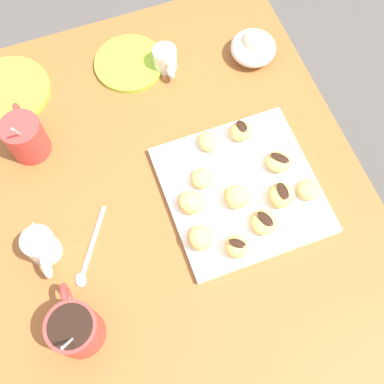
{
  "coord_description": "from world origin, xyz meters",
  "views": [
    {
      "loc": [
        -0.37,
        0.09,
        1.63
      ],
      "look_at": [
        -0.02,
        -0.04,
        0.76
      ],
      "focal_mm": 45.28,
      "sensor_mm": 36.0,
      "label": 1
    }
  ],
  "objects_px": {
    "saucer_lime_right": "(8,91)",
    "beignet_9": "(237,197)",
    "beignet_1": "(208,142)",
    "coffee_mug_red_right": "(25,136)",
    "beignet_8": "(200,238)",
    "dining_table": "(173,220)",
    "beignet_4": "(279,162)",
    "pastry_plate_square": "(241,190)",
    "coffee_mug_red_left": "(75,328)",
    "beignet_0": "(236,247)",
    "beignet_10": "(191,202)",
    "beignet_7": "(264,222)",
    "beignet_3": "(308,189)",
    "beignet_2": "(241,131)",
    "cream_pitcher_white": "(41,246)",
    "saucer_lime_left": "(129,63)",
    "beignet_6": "(201,177)",
    "beignet_5": "(281,195)",
    "ice_cream_bowl": "(253,47)",
    "chocolate_sauce_pitcher": "(165,58)"
  },
  "relations": [
    {
      "from": "saucer_lime_right",
      "to": "beignet_7",
      "type": "xyz_separation_m",
      "value": [
        -0.48,
        -0.4,
        0.03
      ]
    },
    {
      "from": "coffee_mug_red_right",
      "to": "saucer_lime_left",
      "type": "bearing_deg",
      "value": -62.18
    },
    {
      "from": "beignet_1",
      "to": "beignet_6",
      "type": "height_order",
      "value": "beignet_6"
    },
    {
      "from": "beignet_8",
      "to": "dining_table",
      "type": "bearing_deg",
      "value": 10.43
    },
    {
      "from": "beignet_9",
      "to": "beignet_5",
      "type": "bearing_deg",
      "value": -108.1
    },
    {
      "from": "dining_table",
      "to": "chocolate_sauce_pitcher",
      "type": "bearing_deg",
      "value": -17.44
    },
    {
      "from": "pastry_plate_square",
      "to": "beignet_3",
      "type": "relative_size",
      "value": 6.29
    },
    {
      "from": "saucer_lime_right",
      "to": "saucer_lime_left",
      "type": "bearing_deg",
      "value": -94.16
    },
    {
      "from": "beignet_9",
      "to": "beignet_8",
      "type": "bearing_deg",
      "value": 119.29
    },
    {
      "from": "beignet_0",
      "to": "beignet_6",
      "type": "relative_size",
      "value": 1.01
    },
    {
      "from": "ice_cream_bowl",
      "to": "beignet_7",
      "type": "distance_m",
      "value": 0.42
    },
    {
      "from": "pastry_plate_square",
      "to": "beignet_1",
      "type": "relative_size",
      "value": 6.21
    },
    {
      "from": "beignet_5",
      "to": "beignet_6",
      "type": "height_order",
      "value": "beignet_5"
    },
    {
      "from": "beignet_8",
      "to": "beignet_9",
      "type": "height_order",
      "value": "same"
    },
    {
      "from": "beignet_8",
      "to": "beignet_1",
      "type": "bearing_deg",
      "value": -25.01
    },
    {
      "from": "beignet_1",
      "to": "saucer_lime_right",
      "type": "bearing_deg",
      "value": 51.93
    },
    {
      "from": "beignet_1",
      "to": "beignet_8",
      "type": "bearing_deg",
      "value": 154.99
    },
    {
      "from": "beignet_4",
      "to": "beignet_10",
      "type": "distance_m",
      "value": 0.2
    },
    {
      "from": "beignet_2",
      "to": "cream_pitcher_white",
      "type": "bearing_deg",
      "value": 103.05
    },
    {
      "from": "pastry_plate_square",
      "to": "coffee_mug_red_left",
      "type": "bearing_deg",
      "value": 112.71
    },
    {
      "from": "beignet_9",
      "to": "cream_pitcher_white",
      "type": "bearing_deg",
      "value": 85.4
    },
    {
      "from": "ice_cream_bowl",
      "to": "beignet_2",
      "type": "height_order",
      "value": "ice_cream_bowl"
    },
    {
      "from": "coffee_mug_red_right",
      "to": "beignet_9",
      "type": "distance_m",
      "value": 0.44
    },
    {
      "from": "pastry_plate_square",
      "to": "beignet_9",
      "type": "distance_m",
      "value": 0.04
    },
    {
      "from": "cream_pitcher_white",
      "to": "beignet_1",
      "type": "bearing_deg",
      "value": -74.1
    },
    {
      "from": "ice_cream_bowl",
      "to": "beignet_0",
      "type": "height_order",
      "value": "ice_cream_bowl"
    },
    {
      "from": "beignet_1",
      "to": "beignet_3",
      "type": "xyz_separation_m",
      "value": [
        -0.17,
        -0.15,
        0.0
      ]
    },
    {
      "from": "coffee_mug_red_right",
      "to": "beignet_1",
      "type": "distance_m",
      "value": 0.37
    },
    {
      "from": "beignet_7",
      "to": "coffee_mug_red_right",
      "type": "bearing_deg",
      "value": 49.21
    },
    {
      "from": "beignet_4",
      "to": "pastry_plate_square",
      "type": "bearing_deg",
      "value": 104.39
    },
    {
      "from": "beignet_2",
      "to": "beignet_9",
      "type": "bearing_deg",
      "value": 154.21
    },
    {
      "from": "beignet_1",
      "to": "beignet_7",
      "type": "bearing_deg",
      "value": -169.59
    },
    {
      "from": "dining_table",
      "to": "coffee_mug_red_right",
      "type": "distance_m",
      "value": 0.36
    },
    {
      "from": "saucer_lime_left",
      "to": "beignet_7",
      "type": "xyz_separation_m",
      "value": [
        -0.46,
        -0.13,
        0.03
      ]
    },
    {
      "from": "beignet_9",
      "to": "beignet_10",
      "type": "distance_m",
      "value": 0.09
    },
    {
      "from": "beignet_4",
      "to": "beignet_9",
      "type": "distance_m",
      "value": 0.12
    },
    {
      "from": "beignet_8",
      "to": "beignet_2",
      "type": "bearing_deg",
      "value": -40.62
    },
    {
      "from": "beignet_3",
      "to": "beignet_9",
      "type": "height_order",
      "value": "beignet_9"
    },
    {
      "from": "beignet_2",
      "to": "beignet_8",
      "type": "bearing_deg",
      "value": 139.38
    },
    {
      "from": "ice_cream_bowl",
      "to": "beignet_2",
      "type": "relative_size",
      "value": 2.04
    },
    {
      "from": "coffee_mug_red_right",
      "to": "saucer_lime_right",
      "type": "distance_m",
      "value": 0.16
    },
    {
      "from": "beignet_10",
      "to": "beignet_7",
      "type": "bearing_deg",
      "value": -126.01
    },
    {
      "from": "saucer_lime_right",
      "to": "beignet_2",
      "type": "height_order",
      "value": "beignet_2"
    },
    {
      "from": "saucer_lime_left",
      "to": "beignet_3",
      "type": "xyz_separation_m",
      "value": [
        -0.43,
        -0.23,
        0.03
      ]
    },
    {
      "from": "saucer_lime_left",
      "to": "coffee_mug_red_right",
      "type": "bearing_deg",
      "value": 117.82
    },
    {
      "from": "beignet_0",
      "to": "beignet_10",
      "type": "height_order",
      "value": "same"
    },
    {
      "from": "beignet_5",
      "to": "beignet_8",
      "type": "bearing_deg",
      "value": 98.56
    },
    {
      "from": "saucer_lime_right",
      "to": "beignet_9",
      "type": "bearing_deg",
      "value": -138.58
    },
    {
      "from": "coffee_mug_red_left",
      "to": "beignet_5",
      "type": "height_order",
      "value": "coffee_mug_red_left"
    },
    {
      "from": "beignet_1",
      "to": "pastry_plate_square",
      "type": "bearing_deg",
      "value": -166.14
    }
  ]
}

